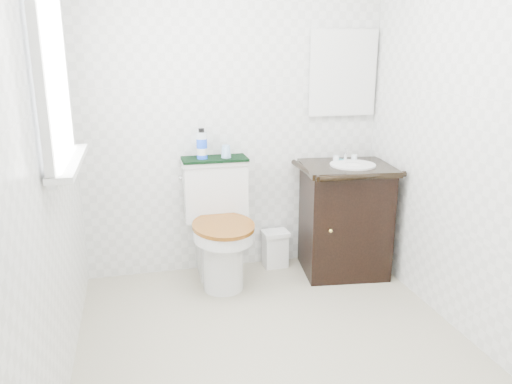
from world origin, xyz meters
name	(u,v)px	position (x,y,z in m)	size (l,w,h in m)	color
floor	(279,350)	(0.00, 0.00, 0.00)	(2.40, 2.40, 0.00)	#A8A087
wall_back	(234,110)	(0.00, 1.20, 1.20)	(2.40, 2.40, 0.00)	silver
wall_front	(410,211)	(0.00, -1.20, 1.20)	(2.40, 2.40, 0.00)	silver
wall_left	(43,148)	(-1.10, 0.00, 1.20)	(2.40, 2.40, 0.00)	silver
wall_right	(476,129)	(1.10, 0.00, 1.20)	(2.40, 2.40, 0.00)	silver
window	(50,64)	(-1.07, 0.25, 1.55)	(0.02, 0.70, 0.90)	white
mirror	(343,73)	(0.82, 1.18, 1.45)	(0.50, 0.02, 0.60)	silver
toilet	(219,231)	(-0.17, 0.96, 0.38)	(0.47, 0.64, 0.86)	silver
vanity	(345,216)	(0.77, 0.90, 0.43)	(0.69, 0.61, 0.92)	black
trash_bin	(275,248)	(0.29, 1.10, 0.15)	(0.20, 0.16, 0.28)	white
towel	(215,159)	(-0.17, 1.09, 0.87)	(0.46, 0.22, 0.02)	black
mouthwash_bottle	(202,145)	(-0.25, 1.08, 0.98)	(0.07, 0.07, 0.21)	blue
cup	(226,151)	(-0.08, 1.07, 0.93)	(0.07, 0.07, 0.09)	#82AED5
soap_bar	(339,160)	(0.76, 1.03, 0.83)	(0.07, 0.05, 0.02)	#1B7583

